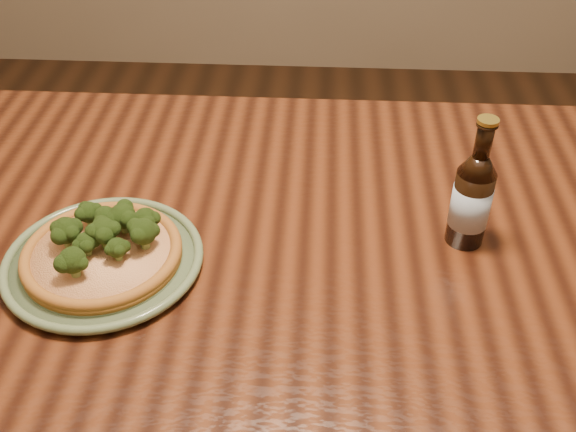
# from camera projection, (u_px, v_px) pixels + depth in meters

# --- Properties ---
(table) EXTENTS (1.60, 0.90, 0.75)m
(table) POSITION_uv_depth(u_px,v_px,m) (368.00, 284.00, 1.10)
(table) COLOR #4E2310
(table) RESTS_ON ground
(plate) EXTENTS (0.29, 0.29, 0.02)m
(plate) POSITION_uv_depth(u_px,v_px,m) (104.00, 260.00, 0.99)
(plate) COLOR #607550
(plate) RESTS_ON table
(pizza) EXTENTS (0.23, 0.23, 0.07)m
(pizza) POSITION_uv_depth(u_px,v_px,m) (103.00, 249.00, 0.98)
(pizza) COLOR #A66625
(pizza) RESTS_ON plate
(beer_bottle) EXTENTS (0.06, 0.06, 0.21)m
(beer_bottle) POSITION_uv_depth(u_px,v_px,m) (472.00, 198.00, 1.00)
(beer_bottle) COLOR black
(beer_bottle) RESTS_ON table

